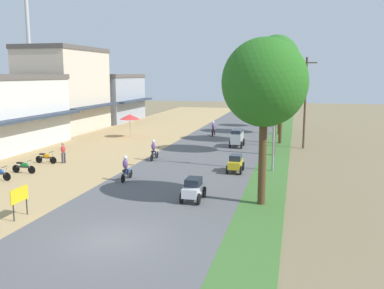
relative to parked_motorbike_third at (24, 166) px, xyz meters
The scene contains 24 objects.
ground_plane 14.56m from the parked_motorbike_third, 41.06° to the right, with size 180.00×180.00×0.00m, color #7A6B4C.
road_strip 14.56m from the parked_motorbike_third, 41.06° to the right, with size 9.00×140.00×0.08m, color #565659.
median_strip 19.22m from the parked_motorbike_third, 29.83° to the right, with size 2.40×140.00×0.06m, color #3D6B2D.
shophouse_mid 23.33m from the parked_motorbike_third, 113.18° to the left, with size 7.94×11.44×10.10m.
shophouse_far 34.23m from the parked_motorbike_third, 105.30° to the left, with size 8.98×11.27×6.90m.
parked_motorbike_third is the anchor object (origin of this frame).
parked_motorbike_fourth 3.30m from the parked_motorbike_third, 96.53° to the left, with size 1.80×0.54×0.94m.
street_signboard 9.84m from the parked_motorbike_third, 55.41° to the right, with size 0.06×1.30×1.50m.
vendor_umbrella 17.82m from the parked_motorbike_third, 87.82° to the left, with size 2.20×2.20×2.52m.
pedestrian_on_shoulder 3.82m from the parked_motorbike_third, 76.80° to the left, with size 0.42×0.43×1.62m.
median_tree_nearest 17.90m from the parked_motorbike_third, 10.43° to the right, with size 4.39×4.39×8.68m.
median_tree_second 21.16m from the parked_motorbike_third, 33.82° to the left, with size 3.91×3.91×10.04m.
median_tree_third 25.20m from the parked_motorbike_third, 46.19° to the left, with size 3.93×3.93×9.67m.
median_tree_fourth 29.72m from the parked_motorbike_third, 55.85° to the left, with size 4.12×4.12×8.53m.
median_tree_fifth 34.90m from the parked_motorbike_third, 61.57° to the left, with size 3.04×3.04×7.53m.
streetlamp_near 17.96m from the parked_motorbike_third, 16.58° to the left, with size 3.16×0.20×7.91m.
streetlamp_mid 45.16m from the parked_motorbike_third, 68.12° to the left, with size 3.16×0.20×7.45m.
utility_pole_near 24.76m from the parked_motorbike_third, 38.88° to the left, with size 1.80×0.20×8.41m.
car_hatchback_white 13.41m from the parked_motorbike_third, 14.57° to the right, with size 1.04×2.00×1.23m.
car_hatchback_yellow 14.78m from the parked_motorbike_third, 15.20° to the left, with size 1.04×2.00×1.23m.
car_van_silver 19.25m from the parked_motorbike_third, 47.77° to the left, with size 1.19×2.41×1.67m.
motorbike_foreground_rider 7.74m from the parked_motorbike_third, ahead, with size 0.54×1.80×1.66m.
motorbike_ahead_second 9.81m from the parked_motorbike_third, 41.85° to the left, with size 0.54×1.80×1.66m.
motorbike_ahead_third 22.74m from the parked_motorbike_third, 65.59° to the left, with size 0.54×1.80×1.66m.
Camera 1 is at (7.25, -15.28, 6.88)m, focal length 39.23 mm.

